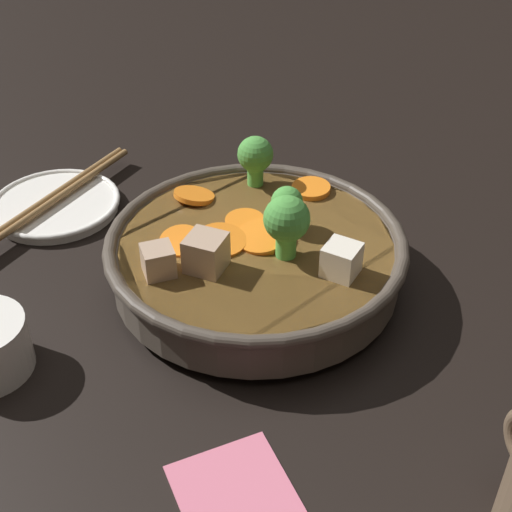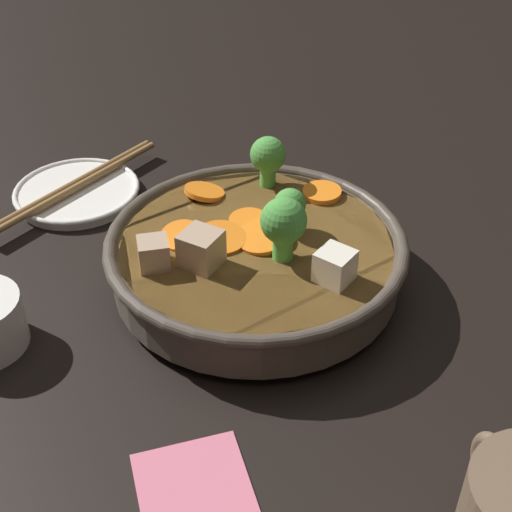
% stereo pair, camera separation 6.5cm
% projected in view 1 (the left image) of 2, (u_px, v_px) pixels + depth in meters
% --- Properties ---
extents(ground_plane, '(3.00, 3.00, 0.00)m').
position_uv_depth(ground_plane, '(256.00, 285.00, 0.67)').
color(ground_plane, black).
extents(stirfry_bowl, '(0.27, 0.27, 0.11)m').
position_uv_depth(stirfry_bowl, '(256.00, 253.00, 0.65)').
color(stirfry_bowl, '#51473D').
rests_on(stirfry_bowl, ground_plane).
extents(side_saucer, '(0.14, 0.14, 0.01)m').
position_uv_depth(side_saucer, '(56.00, 205.00, 0.77)').
color(side_saucer, white).
rests_on(side_saucer, ground_plane).
extents(napkin, '(0.11, 0.08, 0.00)m').
position_uv_depth(napkin, '(243.00, 510.00, 0.47)').
color(napkin, '#D16B84').
rests_on(napkin, ground_plane).
extents(chopsticks_pair, '(0.16, 0.19, 0.01)m').
position_uv_depth(chopsticks_pair, '(54.00, 197.00, 0.76)').
color(chopsticks_pair, olive).
rests_on(chopsticks_pair, side_saucer).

